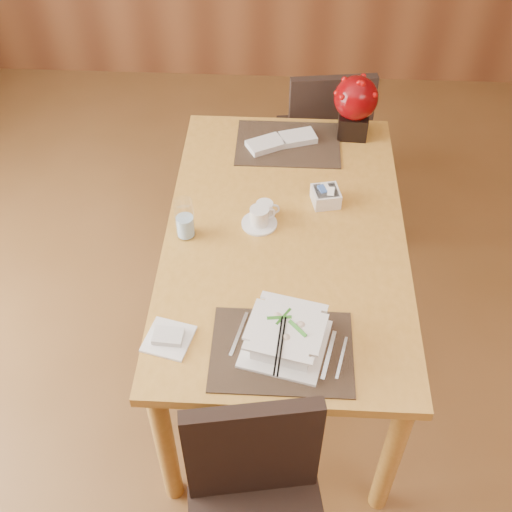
# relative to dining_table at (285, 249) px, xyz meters

# --- Properties ---
(ground) EXTENTS (6.00, 6.00, 0.00)m
(ground) POSITION_rel_dining_table_xyz_m (0.00, -0.60, -0.65)
(ground) COLOR brown
(ground) RESTS_ON ground
(dining_table) EXTENTS (0.90, 1.50, 0.75)m
(dining_table) POSITION_rel_dining_table_xyz_m (0.00, 0.00, 0.00)
(dining_table) COLOR gold
(dining_table) RESTS_ON ground
(placemat_near) EXTENTS (0.45, 0.33, 0.01)m
(placemat_near) POSITION_rel_dining_table_xyz_m (0.00, -0.55, 0.10)
(placemat_near) COLOR black
(placemat_near) RESTS_ON dining_table
(placemat_far) EXTENTS (0.45, 0.33, 0.01)m
(placemat_far) POSITION_rel_dining_table_xyz_m (0.00, 0.55, 0.10)
(placemat_far) COLOR black
(placemat_far) RESTS_ON dining_table
(soup_setting) EXTENTS (0.31, 0.31, 0.10)m
(soup_setting) POSITION_rel_dining_table_xyz_m (0.01, -0.53, 0.15)
(soup_setting) COLOR white
(soup_setting) RESTS_ON dining_table
(coffee_cup) EXTENTS (0.14, 0.14, 0.08)m
(coffee_cup) POSITION_rel_dining_table_xyz_m (-0.10, 0.03, 0.13)
(coffee_cup) COLOR white
(coffee_cup) RESTS_ON dining_table
(water_glass) EXTENTS (0.09, 0.09, 0.17)m
(water_glass) POSITION_rel_dining_table_xyz_m (-0.37, -0.04, 0.18)
(water_glass) COLOR silver
(water_glass) RESTS_ON dining_table
(creamer_jug) EXTENTS (0.09, 0.09, 0.06)m
(creamer_jug) POSITION_rel_dining_table_xyz_m (-0.08, 0.09, 0.13)
(creamer_jug) COLOR white
(creamer_jug) RESTS_ON dining_table
(sugar_caddy) EXTENTS (0.12, 0.12, 0.06)m
(sugar_caddy) POSITION_rel_dining_table_xyz_m (0.15, 0.17, 0.13)
(sugar_caddy) COLOR white
(sugar_caddy) RESTS_ON dining_table
(berry_decor) EXTENTS (0.19, 0.19, 0.28)m
(berry_decor) POSITION_rel_dining_table_xyz_m (0.28, 0.64, 0.26)
(berry_decor) COLOR black
(berry_decor) RESTS_ON dining_table
(napkins_far) EXTENTS (0.32, 0.22, 0.03)m
(napkins_far) POSITION_rel_dining_table_xyz_m (-0.02, 0.55, 0.12)
(napkins_far) COLOR silver
(napkins_far) RESTS_ON dining_table
(bread_plate) EXTENTS (0.17, 0.17, 0.01)m
(bread_plate) POSITION_rel_dining_table_xyz_m (-0.36, -0.52, 0.10)
(bread_plate) COLOR white
(bread_plate) RESTS_ON dining_table
(near_chair) EXTENTS (0.48, 0.49, 0.90)m
(near_chair) POSITION_rel_dining_table_xyz_m (-0.06, -0.96, -0.15)
(near_chair) COLOR black
(near_chair) RESTS_ON ground
(far_chair) EXTENTS (0.47, 0.48, 0.90)m
(far_chair) POSITION_rel_dining_table_xyz_m (0.18, 0.97, -0.15)
(far_chair) COLOR black
(far_chair) RESTS_ON ground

